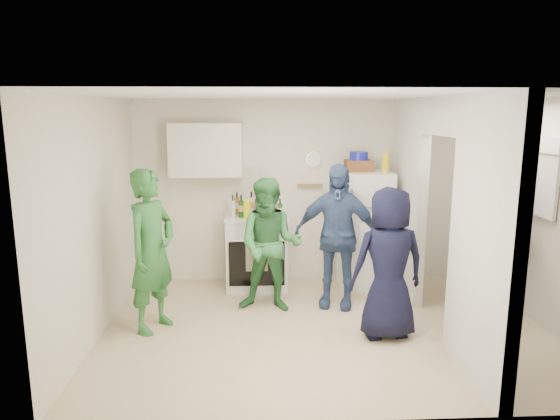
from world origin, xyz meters
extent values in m
plane|color=#C9B48E|center=(0.00, 0.00, 0.00)|extent=(4.80, 4.80, 0.00)
plane|color=silver|center=(0.00, 1.70, 1.25)|extent=(4.80, 0.00, 4.80)
plane|color=silver|center=(0.00, -1.70, 1.25)|extent=(4.80, 0.00, 4.80)
plane|color=silver|center=(-2.40, 0.00, 1.25)|extent=(0.00, 3.40, 3.40)
plane|color=silver|center=(2.40, 0.00, 1.25)|extent=(0.00, 3.40, 3.40)
plane|color=white|center=(0.00, 0.00, 2.50)|extent=(4.80, 4.80, 0.00)
cube|color=silver|center=(1.20, 1.10, 1.25)|extent=(0.12, 1.20, 2.50)
cube|color=silver|center=(1.20, -1.10, 1.25)|extent=(0.12, 1.20, 2.50)
cube|color=silver|center=(1.20, 0.00, 2.30)|extent=(0.12, 1.00, 0.40)
cube|color=white|center=(-0.74, 1.37, 0.49)|extent=(0.83, 0.69, 0.99)
cube|color=silver|center=(-1.40, 1.52, 1.85)|extent=(0.95, 0.34, 0.70)
cube|color=white|center=(0.71, 1.34, 0.78)|extent=(0.65, 0.63, 1.57)
cube|color=brown|center=(0.61, 1.39, 1.64)|extent=(0.35, 0.25, 0.15)
cylinder|color=#151A96|center=(0.61, 1.39, 1.77)|extent=(0.24, 0.24, 0.11)
cylinder|color=yellow|center=(0.93, 1.24, 1.69)|extent=(0.09, 0.09, 0.25)
cylinder|color=white|center=(0.05, 1.68, 1.70)|extent=(0.22, 0.02, 0.22)
cube|color=olive|center=(0.00, 1.65, 1.35)|extent=(0.35, 0.08, 0.03)
cube|color=black|center=(2.38, 0.20, 1.65)|extent=(0.03, 0.70, 0.80)
cube|color=white|center=(2.36, 0.20, 1.65)|extent=(0.04, 0.76, 0.86)
cube|color=white|center=(2.34, 0.20, 2.00)|extent=(0.04, 0.82, 0.18)
cylinder|color=#FFF615|center=(-0.86, 1.15, 1.11)|extent=(0.09, 0.09, 0.25)
cylinder|color=red|center=(-0.52, 1.17, 1.05)|extent=(0.09, 0.09, 0.12)
imported|color=#2F6729|center=(-1.86, 0.07, 0.88)|extent=(0.68, 0.77, 1.76)
imported|color=#39823F|center=(-0.58, 0.55, 0.80)|extent=(0.88, 0.74, 1.59)
imported|color=#365077|center=(0.22, 0.66, 0.88)|extent=(1.11, 0.71, 1.75)
imported|color=black|center=(0.63, -0.23, 0.80)|extent=(0.84, 0.60, 1.60)
imported|color=black|center=(1.82, 0.35, 0.90)|extent=(0.76, 1.21, 1.80)
cylinder|color=brown|center=(-1.00, 1.47, 1.14)|extent=(0.07, 0.07, 0.30)
cylinder|color=#194C19|center=(-0.94, 1.28, 1.13)|extent=(0.07, 0.07, 0.30)
cylinder|color=silver|center=(-0.81, 1.53, 1.13)|extent=(0.08, 0.08, 0.30)
cylinder|color=#663311|center=(-0.73, 1.34, 1.14)|extent=(0.06, 0.06, 0.31)
cylinder|color=#AFBAC1|center=(-0.66, 1.56, 1.12)|extent=(0.08, 0.08, 0.27)
cylinder|color=#163D1E|center=(-0.57, 1.38, 1.14)|extent=(0.06, 0.06, 0.31)
cylinder|color=brown|center=(-0.49, 1.51, 1.14)|extent=(0.07, 0.07, 0.30)
cylinder|color=#B7C1C4|center=(-1.04, 1.25, 1.14)|extent=(0.06, 0.06, 0.30)
cylinder|color=#58260F|center=(-0.69, 1.49, 1.11)|extent=(0.08, 0.08, 0.26)
cylinder|color=#1C541D|center=(-0.43, 1.25, 1.11)|extent=(0.07, 0.07, 0.24)
camera|label=1|loc=(-0.72, -5.12, 2.33)|focal=32.00mm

